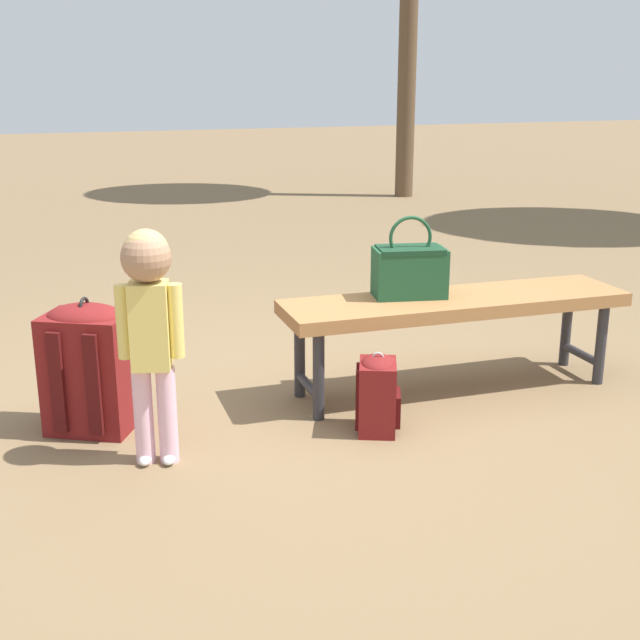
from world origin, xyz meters
TOP-DOWN VIEW (x-y plane):
  - ground_plane at (0.00, 0.00)m, footprint 40.00×40.00m
  - park_bench at (-0.74, -0.05)m, footprint 1.62×0.49m
  - handbag at (-0.54, -0.13)m, footprint 0.35×0.25m
  - child_standing at (0.69, 0.21)m, footprint 0.23×0.18m
  - backpack_large at (0.88, -0.20)m, footprint 0.41×0.39m
  - backpack_small at (-0.21, 0.25)m, footprint 0.23×0.25m

SIDE VIEW (x-z plane):
  - ground_plane at x=0.00m, z-range 0.00..0.00m
  - backpack_small at x=-0.21m, z-range 0.00..0.34m
  - backpack_large at x=0.88m, z-range 0.00..0.56m
  - park_bench at x=-0.74m, z-range 0.17..0.62m
  - handbag at x=-0.54m, z-range 0.39..0.76m
  - child_standing at x=0.69m, z-range 0.15..1.04m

